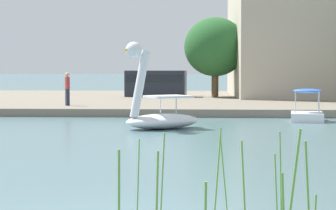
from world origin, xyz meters
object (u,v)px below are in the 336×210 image
object	(u,v)px
person_on_path	(67,88)
parked_van	(156,83)
pedal_boat_blue	(307,112)
swan_boat	(159,112)
tree_broadleaf_right	(215,47)

from	to	relation	value
person_on_path	parked_van	size ratio (longest dim) A/B	0.41
person_on_path	parked_van	world-z (taller)	parked_van
person_on_path	pedal_boat_blue	bearing A→B (deg)	-21.23
swan_boat	parked_van	xyz separation A→B (m)	(-1.77, 20.70, 0.75)
parked_van	person_on_path	bearing A→B (deg)	-108.15
person_on_path	tree_broadleaf_right	bearing A→B (deg)	55.10
parked_van	tree_broadleaf_right	bearing A→B (deg)	-2.01
swan_boat	pedal_boat_blue	distance (m)	7.71
swan_boat	parked_van	world-z (taller)	swan_boat
swan_boat	pedal_boat_blue	size ratio (longest dim) A/B	1.42
pedal_boat_blue	tree_broadleaf_right	bearing A→B (deg)	103.66
pedal_boat_blue	person_on_path	size ratio (longest dim) A/B	1.38
tree_broadleaf_right	parked_van	size ratio (longest dim) A/B	1.32
swan_boat	tree_broadleaf_right	distance (m)	20.96
pedal_boat_blue	swan_boat	bearing A→B (deg)	-146.81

